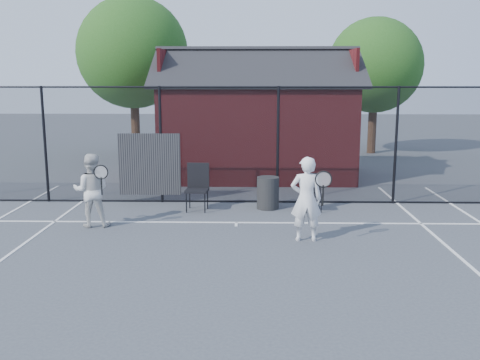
{
  "coord_description": "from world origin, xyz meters",
  "views": [
    {
      "loc": [
        0.34,
        -8.58,
        3.19
      ],
      "look_at": [
        0.09,
        2.36,
        1.1
      ],
      "focal_mm": 40.0,
      "sensor_mm": 36.0,
      "label": 1
    }
  ],
  "objects_px": {
    "clubhouse": "(257,127)",
    "player_front": "(306,199)",
    "waste_bin": "(268,193)",
    "chair_left": "(197,188)",
    "player_back": "(91,190)",
    "chair_right": "(313,193)"
  },
  "relations": [
    {
      "from": "chair_right",
      "to": "waste_bin",
      "type": "bearing_deg",
      "value": 165.54
    },
    {
      "from": "chair_left",
      "to": "clubhouse",
      "type": "bearing_deg",
      "value": 76.7
    },
    {
      "from": "clubhouse",
      "to": "player_front",
      "type": "distance_m",
      "value": 7.39
    },
    {
      "from": "player_front",
      "to": "chair_right",
      "type": "bearing_deg",
      "value": 80.21
    },
    {
      "from": "clubhouse",
      "to": "waste_bin",
      "type": "bearing_deg",
      "value": -87.04
    },
    {
      "from": "waste_bin",
      "to": "player_back",
      "type": "bearing_deg",
      "value": -156.51
    },
    {
      "from": "clubhouse",
      "to": "waste_bin",
      "type": "distance_m",
      "value": 4.81
    },
    {
      "from": "player_front",
      "to": "chair_left",
      "type": "height_order",
      "value": "player_front"
    },
    {
      "from": "clubhouse",
      "to": "chair_right",
      "type": "distance_m",
      "value": 5.21
    },
    {
      "from": "player_back",
      "to": "waste_bin",
      "type": "xyz_separation_m",
      "value": [
        3.88,
        1.68,
        -0.4
      ]
    },
    {
      "from": "player_front",
      "to": "player_back",
      "type": "bearing_deg",
      "value": 168.16
    },
    {
      "from": "chair_left",
      "to": "waste_bin",
      "type": "height_order",
      "value": "chair_left"
    },
    {
      "from": "player_front",
      "to": "waste_bin",
      "type": "xyz_separation_m",
      "value": [
        -0.68,
        2.64,
        -0.45
      ]
    },
    {
      "from": "player_front",
      "to": "player_back",
      "type": "xyz_separation_m",
      "value": [
        -4.55,
        0.95,
        -0.05
      ]
    },
    {
      "from": "clubhouse",
      "to": "player_back",
      "type": "height_order",
      "value": "clubhouse"
    },
    {
      "from": "player_front",
      "to": "waste_bin",
      "type": "bearing_deg",
      "value": 104.36
    },
    {
      "from": "player_front",
      "to": "chair_left",
      "type": "distance_m",
      "value": 3.41
    },
    {
      "from": "player_back",
      "to": "waste_bin",
      "type": "distance_m",
      "value": 4.25
    },
    {
      "from": "player_back",
      "to": "chair_left",
      "type": "xyz_separation_m",
      "value": [
        2.14,
        1.44,
        -0.24
      ]
    },
    {
      "from": "player_back",
      "to": "waste_bin",
      "type": "relative_size",
      "value": 2.01
    },
    {
      "from": "clubhouse",
      "to": "chair_left",
      "type": "xyz_separation_m",
      "value": [
        -1.49,
        -4.9,
        -1.05
      ]
    },
    {
      "from": "chair_left",
      "to": "player_front",
      "type": "bearing_deg",
      "value": -41.11
    }
  ]
}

